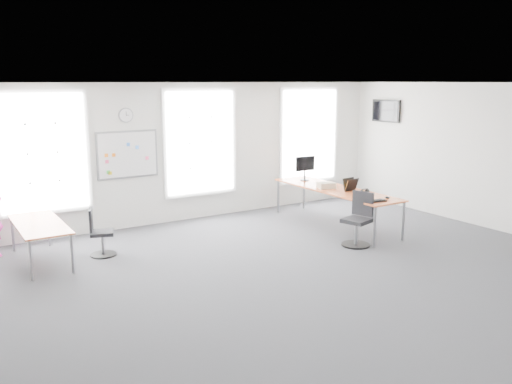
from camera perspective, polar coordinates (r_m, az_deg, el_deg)
floor at (r=8.91m, az=4.07°, el=-8.29°), size 10.00×10.00×0.00m
ceiling at (r=8.38m, az=4.37°, el=11.40°), size 10.00×10.00×0.00m
wall_back at (r=11.93m, az=-7.24°, el=4.17°), size 10.00×0.00×10.00m
wall_right at (r=12.13m, az=23.66°, el=3.41°), size 0.00×10.00×10.00m
window_left at (r=10.97m, az=-21.58°, el=3.85°), size 1.60×0.06×2.20m
window_mid at (r=12.01m, az=-5.91°, el=5.21°), size 1.60×0.06×2.20m
window_right at (r=13.60m, az=5.56°, el=5.96°), size 1.60×0.06×2.20m
desk_right at (r=11.56m, az=8.33°, el=0.11°), size 0.87×3.27×0.80m
desk_left at (r=9.85m, az=-21.85°, el=-3.39°), size 0.74×1.86×0.68m
chair_right at (r=10.30m, az=10.70°, el=-3.14°), size 0.57×0.56×1.00m
chair_left at (r=9.91m, az=-16.17°, el=-4.37°), size 0.49×0.49×0.86m
whiteboard at (r=11.40m, az=-13.36°, el=3.86°), size 1.20×0.03×0.90m
wall_clock at (r=11.33m, az=-13.55°, el=7.87°), size 0.30×0.04×0.30m
tv at (r=13.92m, az=13.53°, el=8.30°), size 0.06×0.90×0.55m
keyboard at (r=10.44m, az=12.50°, el=-0.95°), size 0.43×0.20×0.02m
mouse at (r=10.75m, az=13.66°, el=-0.58°), size 0.10×0.13×0.04m
lens_cap at (r=10.98m, az=11.75°, el=-0.34°), size 0.06×0.06×0.01m
headphones at (r=11.13m, az=11.34°, el=0.08°), size 0.18×0.09×0.10m
laptop_sleeve at (r=11.33m, az=9.90°, el=0.77°), size 0.34×0.22×0.27m
paper_stack at (r=11.57m, az=7.40°, el=0.71°), size 0.40×0.34×0.12m
monitor at (r=12.38m, az=5.20°, el=2.75°), size 0.50×0.20×0.55m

